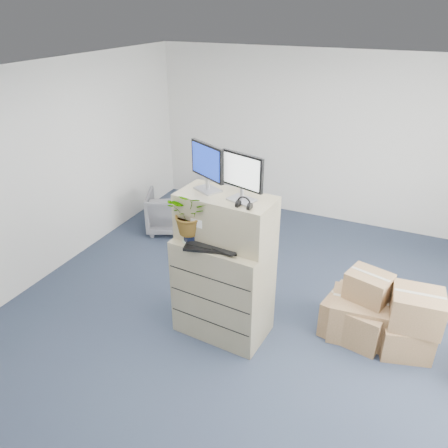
{
  "coord_description": "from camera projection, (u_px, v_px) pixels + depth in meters",
  "views": [
    {
      "loc": [
        1.39,
        -3.6,
        3.43
      ],
      "look_at": [
        -0.44,
        0.4,
        1.18
      ],
      "focal_mm": 35.0,
      "sensor_mm": 36.0,
      "label": 1
    }
  ],
  "objects": [
    {
      "name": "tissue_box",
      "position": [
        255.0,
        234.0,
        4.49
      ],
      "size": [
        0.3,
        0.18,
        0.11
      ],
      "primitive_type": "cube",
      "rotation": [
        0.0,
        0.0,
        0.15
      ],
      "color": "#3F9FD8",
      "rests_on": "external_drive"
    },
    {
      "name": "office_chair",
      "position": [
        170.0,
        209.0,
        7.19
      ],
      "size": [
        0.93,
        0.9,
        0.73
      ],
      "primitive_type": "imported",
      "rotation": [
        0.0,
        0.0,
        3.57
      ],
      "color": "#56555A",
      "rests_on": "ground"
    },
    {
      "name": "water_bottle",
      "position": [
        232.0,
        227.0,
        4.54
      ],
      "size": [
        0.09,
        0.09,
        0.31
      ],
      "primitive_type": "cylinder",
      "color": "#919399",
      "rests_on": "filing_cabinet_lower"
    },
    {
      "name": "headphones",
      "position": [
        244.0,
        204.0,
        4.13
      ],
      "size": [
        0.15,
        0.03,
        0.15
      ],
      "primitive_type": "torus",
      "rotation": [
        1.57,
        0.0,
        -0.08
      ],
      "color": "black",
      "rests_on": "filing_cabinet_upper"
    },
    {
      "name": "mouse",
      "position": [
        252.0,
        251.0,
        4.37
      ],
      "size": [
        0.11,
        0.07,
        0.03
      ],
      "primitive_type": "ellipsoid",
      "rotation": [
        0.0,
        0.0,
        -0.06
      ],
      "color": "silver",
      "rests_on": "filing_cabinet_lower"
    },
    {
      "name": "phone_dock",
      "position": [
        219.0,
        235.0,
        4.6
      ],
      "size": [
        0.07,
        0.06,
        0.16
      ],
      "rotation": [
        0.0,
        0.0,
        -0.08
      ],
      "color": "silver",
      "rests_on": "filing_cabinet_lower"
    },
    {
      "name": "filing_cabinet_upper",
      "position": [
        226.0,
        218.0,
        4.52
      ],
      "size": [
        1.04,
        0.58,
        0.5
      ],
      "primitive_type": "cube",
      "rotation": [
        0.0,
        0.0,
        -0.08
      ],
      "color": "#9A8F6A",
      "rests_on": "filing_cabinet_lower"
    },
    {
      "name": "ground",
      "position": [
        244.0,
        337.0,
        4.99
      ],
      "size": [
        7.0,
        7.0,
        0.0
      ],
      "primitive_type": "plane",
      "color": "#253144",
      "rests_on": "ground"
    },
    {
      "name": "potted_plant",
      "position": [
        191.0,
        218.0,
        4.49
      ],
      "size": [
        0.44,
        0.49,
        0.46
      ],
      "rotation": [
        0.0,
        0.0,
        -0.08
      ],
      "color": "#95AC8A",
      "rests_on": "filing_cabinet_lower"
    },
    {
      "name": "keyboard",
      "position": [
        214.0,
        246.0,
        4.47
      ],
      "size": [
        0.64,
        0.39,
        0.03
      ],
      "primitive_type": "cube",
      "rotation": [
        0.0,
        0.0,
        0.25
      ],
      "color": "black",
      "rests_on": "filing_cabinet_lower"
    },
    {
      "name": "filing_cabinet_lower",
      "position": [
        223.0,
        287.0,
        4.86
      ],
      "size": [
        1.05,
        0.69,
        1.17
      ],
      "primitive_type": "cube",
      "rotation": [
        0.0,
        0.0,
        -0.08
      ],
      "color": "#9A8F6A",
      "rests_on": "ground"
    },
    {
      "name": "monitor_left",
      "position": [
        207.0,
        165.0,
        4.4
      ],
      "size": [
        0.46,
        0.29,
        0.5
      ],
      "rotation": [
        0.0,
        0.0,
        -0.49
      ],
      "color": "#99999E",
      "rests_on": "filing_cabinet_upper"
    },
    {
      "name": "wall_back",
      "position": [
        327.0,
        139.0,
        7.19
      ],
      "size": [
        6.0,
        0.02,
        2.8
      ],
      "primitive_type": "cube",
      "color": "silver",
      "rests_on": "ground"
    },
    {
      "name": "external_drive",
      "position": [
        257.0,
        243.0,
        4.49
      ],
      "size": [
        0.24,
        0.2,
        0.06
      ],
      "primitive_type": "cube",
      "rotation": [
        0.0,
        0.0,
        -0.2
      ],
      "color": "black",
      "rests_on": "filing_cabinet_lower"
    },
    {
      "name": "cardboard_boxes",
      "position": [
        395.0,
        324.0,
        4.74
      ],
      "size": [
        2.23,
        0.82,
        0.8
      ],
      "color": "olive",
      "rests_on": "ground"
    },
    {
      "name": "monitor_right",
      "position": [
        242.0,
        175.0,
        4.17
      ],
      "size": [
        0.48,
        0.25,
        0.48
      ],
      "rotation": [
        0.0,
        0.0,
        -0.3
      ],
      "color": "#99999E",
      "rests_on": "filing_cabinet_upper"
    }
  ]
}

